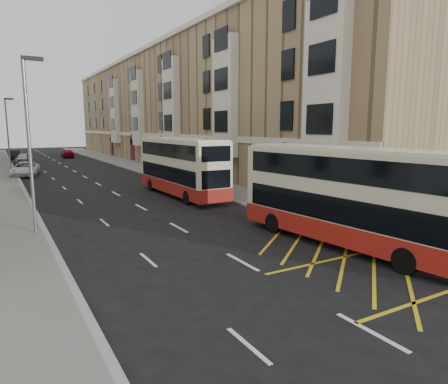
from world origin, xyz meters
TOP-DOWN VIEW (x-y plane):
  - ground at (0.00, 0.00)m, footprint 200.00×200.00m
  - pavement_right at (8.00, 30.00)m, footprint 4.00×120.00m
  - pavement_left at (-7.50, 30.00)m, footprint 3.00×120.00m
  - kerb_right at (6.00, 30.00)m, footprint 0.25×120.00m
  - kerb_left at (-6.00, 30.00)m, footprint 0.25×120.00m
  - road_markings at (0.00, 45.00)m, footprint 10.00×110.00m
  - terrace_right at (14.88, 45.38)m, footprint 10.75×79.00m
  - guard_railing at (6.25, 5.75)m, footprint 0.06×6.56m
  - street_lamp_near at (-6.35, 12.00)m, footprint 0.93×0.18m
  - street_lamp_far at (-6.35, 42.00)m, footprint 0.93×0.18m
  - double_decker_front at (5.00, 3.60)m, footprint 3.40×10.72m
  - double_decker_rear at (3.96, 18.62)m, footprint 2.53×10.63m
  - pedestrian_far at (6.77, 3.91)m, footprint 0.98×0.64m
  - white_van at (-5.20, 37.71)m, footprint 3.33×5.57m
  - car_silver at (-4.34, 54.80)m, footprint 2.92×4.36m
  - car_dark at (-5.04, 63.82)m, footprint 1.56×4.08m
  - car_red at (2.69, 62.52)m, footprint 2.10×4.57m

SIDE VIEW (x-z plane):
  - ground at x=0.00m, z-range 0.00..0.00m
  - road_markings at x=0.00m, z-range 0.00..0.01m
  - pavement_right at x=8.00m, z-range 0.00..0.15m
  - pavement_left at x=-7.50m, z-range 0.00..0.15m
  - kerb_right at x=6.00m, z-range 0.00..0.15m
  - kerb_left at x=-6.00m, z-range 0.00..0.15m
  - car_red at x=2.69m, z-range 0.00..1.29m
  - car_dark at x=-5.04m, z-range 0.00..1.33m
  - car_silver at x=-4.34m, z-range 0.00..1.38m
  - white_van at x=-5.20m, z-range 0.00..1.45m
  - guard_railing at x=6.25m, z-range 0.35..1.36m
  - pedestrian_far at x=6.77m, z-range 0.15..1.69m
  - double_decker_front at x=5.00m, z-range 0.04..4.24m
  - double_decker_rear at x=3.96m, z-range 0.04..4.27m
  - street_lamp_near at x=-6.35m, z-range 0.64..8.64m
  - street_lamp_far at x=-6.35m, z-range 0.64..8.64m
  - terrace_right at x=14.88m, z-range -0.10..15.15m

